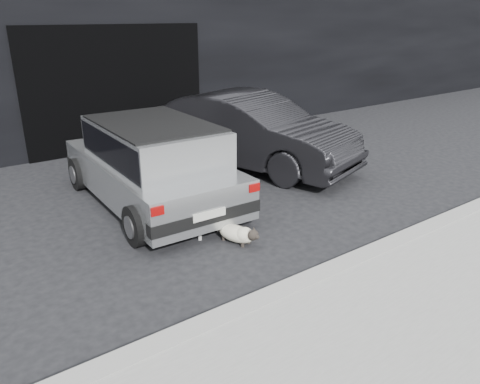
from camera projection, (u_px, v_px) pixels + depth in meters
ground at (169, 216)px, 6.89m from camera, size 80.00×80.00×0.00m
building_facade at (80, 27)px, 11.07m from camera, size 34.00×4.00×5.00m
garage_opening at (118, 89)px, 9.98m from camera, size 4.00×0.10×2.60m
curb at (350, 264)px, 5.46m from camera, size 18.00×0.25×0.12m
sidewalk at (445, 314)px, 4.56m from camera, size 18.00×2.20×0.11m
silver_hatchback at (152, 160)px, 7.11m from camera, size 1.88×3.63×1.32m
second_car at (250, 131)px, 8.97m from camera, size 2.64×4.48×1.39m
cat_siamese at (239, 234)px, 6.05m from camera, size 0.40×0.77×0.28m
cat_white at (208, 219)px, 6.30m from camera, size 0.87×0.40×0.41m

